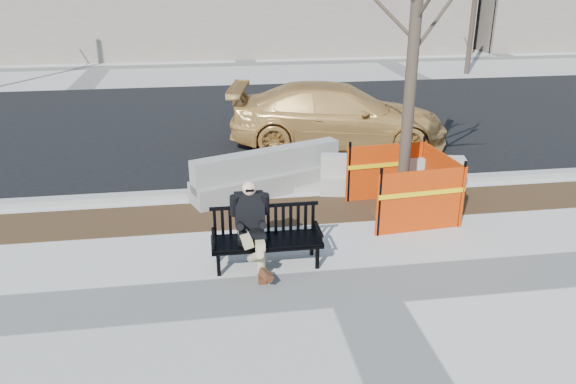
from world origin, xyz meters
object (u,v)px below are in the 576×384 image
(tree_fence, at_px, (400,213))
(sedan, at_px, (337,145))
(jersey_barrier_left, at_px, (268,192))
(jersey_barrier_right, at_px, (390,194))
(bench, at_px, (267,265))
(seated_man, at_px, (252,264))

(tree_fence, relative_size, sedan, 1.13)
(jersey_barrier_left, relative_size, jersey_barrier_right, 1.13)
(sedan, distance_m, jersey_barrier_left, 3.40)
(bench, xyz_separation_m, sedan, (2.33, 5.55, 0.00))
(jersey_barrier_left, xyz_separation_m, jersey_barrier_right, (2.28, -0.42, 0.00))
(sedan, height_order, jersey_barrier_left, sedan)
(jersey_barrier_left, bearing_deg, bench, -118.45)
(jersey_barrier_left, bearing_deg, seated_man, -123.01)
(bench, relative_size, jersey_barrier_left, 0.54)
(bench, relative_size, seated_man, 1.27)
(jersey_barrier_right, bearing_deg, jersey_barrier_left, -177.86)
(seated_man, relative_size, tree_fence, 0.22)
(seated_man, bearing_deg, tree_fence, 27.51)
(tree_fence, bearing_deg, jersey_barrier_left, 148.64)
(seated_man, xyz_separation_m, tree_fence, (2.74, 1.42, 0.00))
(bench, height_order, seated_man, seated_man)
(seated_man, distance_m, jersey_barrier_left, 2.80)
(bench, height_order, sedan, sedan)
(tree_fence, relative_size, jersey_barrier_right, 2.16)
(bench, relative_size, jersey_barrier_right, 0.61)
(bench, distance_m, jersey_barrier_right, 3.54)
(tree_fence, distance_m, jersey_barrier_left, 2.54)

